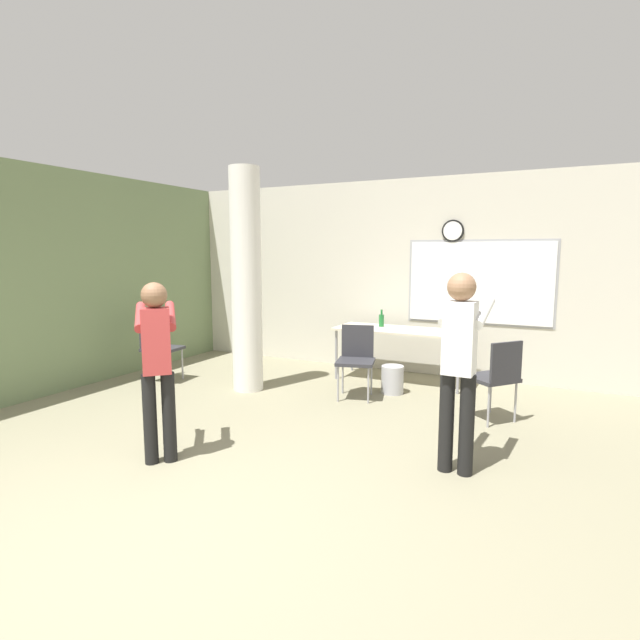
# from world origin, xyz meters

# --- Properties ---
(ground_plane) EXTENTS (24.00, 24.00, 0.00)m
(ground_plane) POSITION_xyz_m (0.00, 0.00, 0.00)
(ground_plane) COLOR gray
(wall_left_accent) EXTENTS (0.12, 7.00, 2.80)m
(wall_left_accent) POSITION_xyz_m (-3.50, 2.50, 1.40)
(wall_left_accent) COLOR #6B7F56
(wall_left_accent) RESTS_ON ground_plane
(wall_back) EXTENTS (8.00, 0.15, 2.80)m
(wall_back) POSITION_xyz_m (0.03, 5.06, 1.40)
(wall_back) COLOR beige
(wall_back) RESTS_ON ground_plane
(support_pillar) EXTENTS (0.38, 0.38, 2.80)m
(support_pillar) POSITION_xyz_m (-1.39, 3.16, 1.40)
(support_pillar) COLOR silver
(support_pillar) RESTS_ON ground_plane
(folding_table) EXTENTS (1.79, 0.69, 0.72)m
(folding_table) POSITION_xyz_m (0.24, 4.43, 0.68)
(folding_table) COLOR beige
(folding_table) RESTS_ON ground_plane
(bottle_on_table) EXTENTS (0.07, 0.07, 0.24)m
(bottle_on_table) POSITION_xyz_m (-0.08, 4.53, 0.82)
(bottle_on_table) COLOR #1E6B2D
(bottle_on_table) RESTS_ON folding_table
(waste_bin) EXTENTS (0.28, 0.28, 0.35)m
(waste_bin) POSITION_xyz_m (0.33, 3.81, 0.17)
(waste_bin) COLOR #B2B2B7
(waste_bin) RESTS_ON ground_plane
(chair_by_left_wall) EXTENTS (0.49, 0.49, 0.87)m
(chair_by_left_wall) POSITION_xyz_m (-2.75, 2.97, 0.51)
(chair_by_left_wall) COLOR #2D2D33
(chair_by_left_wall) RESTS_ON ground_plane
(chair_mid_room) EXTENTS (0.62, 0.62, 0.87)m
(chair_mid_room) POSITION_xyz_m (1.62, 3.27, 0.51)
(chair_mid_room) COLOR #2D2D33
(chair_mid_room) RESTS_ON ground_plane
(chair_table_front) EXTENTS (0.54, 0.54, 0.87)m
(chair_table_front) POSITION_xyz_m (-0.02, 3.47, 0.51)
(chair_table_front) COLOR #2D2D33
(chair_table_front) RESTS_ON ground_plane
(person_playing_side) EXTENTS (0.36, 0.64, 1.61)m
(person_playing_side) POSITION_xyz_m (1.51, 1.89, 0.95)
(person_playing_side) COLOR black
(person_playing_side) RESTS_ON ground_plane
(person_playing_front) EXTENTS (0.59, 0.58, 1.52)m
(person_playing_front) POSITION_xyz_m (-0.77, 0.97, 0.90)
(person_playing_front) COLOR black
(person_playing_front) RESTS_ON ground_plane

